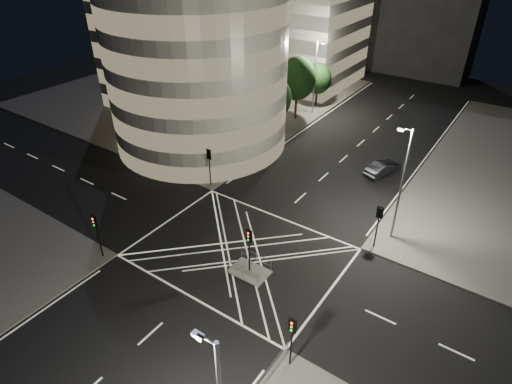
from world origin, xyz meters
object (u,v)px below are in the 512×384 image
Objects in this scene: street_lamp_left_near at (235,118)px; street_lamp_left_far at (315,75)px; traffic_signal_fl at (209,160)px; traffic_signal_nl at (96,228)px; sedan at (383,168)px; central_island at (250,272)px; traffic_signal_nr at (292,333)px; street_lamp_right_far at (402,182)px; traffic_signal_island at (249,243)px; traffic_signal_fr at (379,219)px.

street_lamp_left_far is at bearing 90.00° from street_lamp_left_near.
traffic_signal_fl is 1.00× the size of traffic_signal_nl.
central_island is at bearing 99.89° from sedan.
street_lamp_left_near reaches higher than traffic_signal_nr.
traffic_signal_nl is 0.40× the size of street_lamp_right_far.
traffic_signal_fl is at bearing 90.00° from traffic_signal_nl.
traffic_signal_nl is at bearing -90.00° from traffic_signal_fl.
sedan reaches higher than central_island.
traffic_signal_island is 0.40× the size of street_lamp_right_far.
traffic_signal_fr is 3.48m from street_lamp_right_far.
street_lamp_left_near is at bearing 134.13° from traffic_signal_nr.
traffic_signal_island is at bearing -129.33° from traffic_signal_fr.
traffic_signal_nr is 0.89× the size of sedan.
street_lamp_left_far is (-0.64, 36.80, 2.63)m from traffic_signal_nl.
traffic_signal_nr is at bearing -92.30° from street_lamp_right_far.
traffic_signal_nr is 26.25m from sedan.
traffic_signal_nr is 1.00× the size of traffic_signal_island.
traffic_signal_fl is at bearing 59.75° from sedan.
street_lamp_right_far is (0.64, 15.80, 2.63)m from traffic_signal_nr.
traffic_signal_nl is 18.99m from street_lamp_left_near.
traffic_signal_fr is at bearing 50.67° from traffic_signal_island.
traffic_signal_island is (10.80, -8.30, 0.00)m from traffic_signal_fl.
street_lamp_left_near is at bearing 130.27° from central_island.
street_lamp_left_near is at bearing 91.94° from traffic_signal_nl.
street_lamp_left_near is (-18.24, 18.80, 2.63)m from traffic_signal_nr.
traffic_signal_fr is 10.73m from traffic_signal_island.
traffic_signal_fl and traffic_signal_fr have the same top height.
traffic_signal_fl is (-10.80, 8.30, 2.84)m from central_island.
central_island is at bearing -70.05° from street_lamp_left_far.
traffic_signal_nl reaches higher than sedan.
traffic_signal_fl is at bearing -88.43° from street_lamp_left_far.
traffic_signal_nl is 1.00× the size of traffic_signal_fr.
traffic_signal_fl is at bearing 142.46° from traffic_signal_island.
traffic_signal_fr is at bearing 125.56° from sedan.
traffic_signal_fl and traffic_signal_nr have the same top height.
traffic_signal_island is (10.80, 5.30, 0.00)m from traffic_signal_nl.
street_lamp_left_near reaches higher than central_island.
traffic_signal_fr is (17.60, 13.60, 0.00)m from traffic_signal_nl.
traffic_signal_nl is 0.40× the size of street_lamp_left_near.
traffic_signal_fl is at bearing 142.46° from central_island.
traffic_signal_island is (-6.80, 5.30, 0.00)m from traffic_signal_nr.
traffic_signal_nl is at bearing -153.86° from traffic_signal_island.
sedan is at bearing 81.98° from traffic_signal_island.
sedan is (2.90, 20.56, -2.17)m from traffic_signal_island.
street_lamp_right_far reaches higher than traffic_signal_fl.
street_lamp_left_far and street_lamp_right_far have the same top height.
traffic_signal_nl is 24.27m from street_lamp_right_far.
traffic_signal_island is at bearing 99.89° from sedan.
street_lamp_right_far is at bearing -9.03° from street_lamp_left_near.
traffic_signal_fl is 0.40× the size of street_lamp_right_far.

